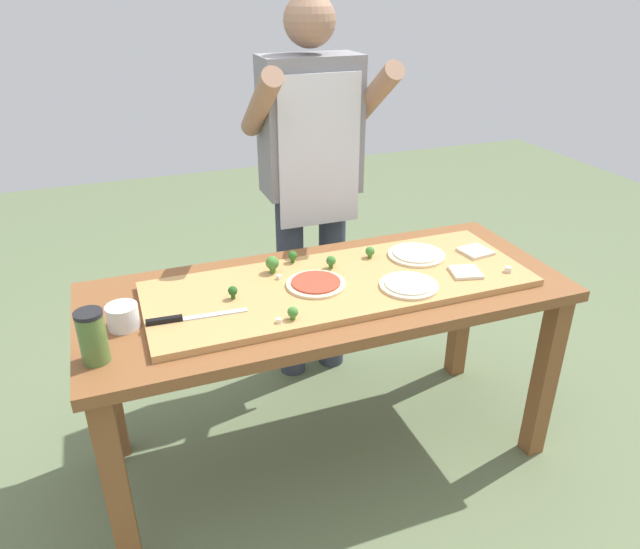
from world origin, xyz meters
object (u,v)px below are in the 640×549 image
broccoli_floret_back_left (331,261)px  flour_cup (123,318)px  pizza_whole_cheese_artichoke (416,254)px  cheese_crumble_b (508,269)px  broccoli_floret_center_right (293,256)px  prep_table (327,313)px  cheese_crumble_a (279,321)px  broccoli_floret_front_mid (272,263)px  sauce_jar (93,337)px  chefs_knife (183,318)px  pizza_whole_white_garlic (409,285)px  broccoli_floret_back_right (370,252)px  broccoli_floret_back_mid (233,291)px  cheese_crumble_c (279,277)px  pizza_slice_center (466,272)px  pizza_slice_far_right (475,251)px  cook_center (311,169)px  broccoli_floret_front_left (293,312)px  pizza_whole_tomato_red (316,284)px

broccoli_floret_back_left → flour_cup: flour_cup is taller
pizza_whole_cheese_artichoke → cheese_crumble_b: (0.24, -0.23, 0.00)m
broccoli_floret_center_right → cheese_crumble_b: size_ratio=2.25×
prep_table → cheese_crumble_a: cheese_crumble_a is taller
broccoli_floret_front_mid → flour_cup: bearing=-163.6°
cheese_crumble_a → sauce_jar: size_ratio=0.09×
cheese_crumble_a → sauce_jar: bearing=177.5°
chefs_knife → cheese_crumble_a: size_ratio=21.74×
prep_table → cheese_crumble_b: cheese_crumble_b is taller
chefs_knife → sauce_jar: bearing=-159.3°
pizza_whole_white_garlic → pizza_whole_cheese_artichoke: bearing=55.4°
chefs_knife → broccoli_floret_back_right: (0.73, 0.21, 0.02)m
broccoli_floret_back_mid → broccoli_floret_back_left: bearing=14.4°
pizza_whole_cheese_artichoke → cheese_crumble_b: 0.34m
cheese_crumble_c → flour_cup: flour_cup is taller
pizza_whole_white_garlic → pizza_slice_center: bearing=4.3°
broccoli_floret_front_mid → sauce_jar: (-0.61, -0.31, 0.02)m
broccoli_floret_center_right → cheese_crumble_a: broccoli_floret_center_right is taller
broccoli_floret_front_mid → flour_cup: 0.55m
sauce_jar → broccoli_floret_back_right: bearing=17.2°
cheese_crumble_a → chefs_knife: bearing=156.1°
pizza_whole_cheese_artichoke → sauce_jar: (-1.16, -0.25, 0.05)m
cheese_crumble_c → flour_cup: (-0.53, -0.10, 0.00)m
broccoli_floret_back_mid → flour_cup: flour_cup is taller
flour_cup → cheese_crumble_a: bearing=-22.3°
pizza_slice_far_right → pizza_whole_white_garlic: bearing=-157.0°
cheese_crumble_c → cook_center: 0.61m
chefs_knife → broccoli_floret_back_right: size_ratio=7.07×
broccoli_floret_front_mid → cook_center: cook_center is taller
cheese_crumble_a → cheese_crumble_c: 0.29m
pizza_slice_far_right → flour_cup: (-1.30, -0.04, 0.00)m
broccoli_floret_front_left → cook_center: 0.86m
pizza_slice_center → broccoli_floret_back_mid: broccoli_floret_back_mid is taller
pizza_whole_tomato_red → cheese_crumble_b: cheese_crumble_b is taller
pizza_whole_white_garlic → broccoli_floret_center_right: bearing=133.8°
pizza_whole_tomato_red → cook_center: (0.20, 0.58, 0.22)m
pizza_slice_far_right → pizza_whole_cheese_artichoke: bearing=166.9°
flour_cup → pizza_whole_cheese_artichoke: bearing=5.1°
prep_table → cook_center: bearing=75.4°
pizza_whole_cheese_artichoke → flour_cup: 1.08m
pizza_whole_cheese_artichoke → broccoli_floret_back_right: size_ratio=4.91×
pizza_whole_white_garlic → cook_center: cook_center is taller
broccoli_floret_front_left → cheese_crumble_c: bearing=81.8°
broccoli_floret_back_left → cheese_crumble_b: size_ratio=2.39×
pizza_slice_far_right → flour_cup: flour_cup is taller
broccoli_floret_back_right → broccoli_floret_back_left: bearing=-168.9°
broccoli_floret_front_mid → broccoli_floret_back_left: bearing=-11.4°
broccoli_floret_back_mid → flour_cup: bearing=-177.6°
chefs_knife → broccoli_floret_front_mid: size_ratio=4.98×
cheese_crumble_c → pizza_slice_far_right: bearing=-4.1°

